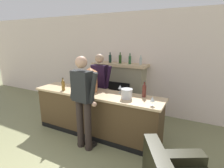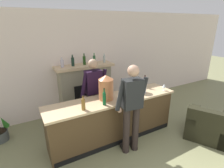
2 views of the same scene
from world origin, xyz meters
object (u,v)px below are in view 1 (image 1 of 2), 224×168
object	(u,v)px
wine_bottle_riesling_slim	(63,85)
person_bartender	(100,86)
wine_bottle_port_short	(78,86)
potted_plant_corner	(57,95)
wine_bottle_merlot_tall	(144,90)
wine_glass_front_right	(152,99)
person_customer	(83,100)
ice_bucket_steel	(127,94)
copper_dispenser	(90,80)
wine_glass_mid_counter	(120,87)
fireplace_stone	(120,87)

from	to	relation	value
wine_bottle_riesling_slim	person_bartender	bearing A→B (deg)	53.97
person_bartender	wine_bottle_port_short	world-z (taller)	person_bartender
potted_plant_corner	wine_bottle_port_short	size ratio (longest dim) A/B	2.04
wine_bottle_merlot_tall	wine_glass_front_right	xyz separation A→B (m)	(0.26, -0.38, -0.03)
person_customer	wine_bottle_port_short	bearing A→B (deg)	136.06
person_bartender	wine_bottle_port_short	size ratio (longest dim) A/B	5.02
wine_bottle_merlot_tall	ice_bucket_steel	bearing A→B (deg)	-139.71
copper_dispenser	wine_bottle_merlot_tall	world-z (taller)	copper_dispenser
person_customer	copper_dispenser	bearing A→B (deg)	111.40
wine_bottle_merlot_tall	wine_bottle_riesling_slim	world-z (taller)	wine_bottle_merlot_tall
ice_bucket_steel	wine_glass_mid_counter	world-z (taller)	ice_bucket_steel
wine_glass_front_right	wine_glass_mid_counter	bearing A→B (deg)	153.08
potted_plant_corner	copper_dispenser	size ratio (longest dim) A/B	1.35
potted_plant_corner	ice_bucket_steel	distance (m)	3.24
wine_bottle_riesling_slim	wine_bottle_port_short	bearing A→B (deg)	-0.72
fireplace_stone	copper_dispenser	size ratio (longest dim) A/B	3.28
fireplace_stone	potted_plant_corner	xyz separation A→B (m)	(-2.13, -0.32, -0.47)
wine_bottle_merlot_tall	wine_glass_mid_counter	size ratio (longest dim) A/B	1.85
potted_plant_corner	copper_dispenser	bearing A→B (deg)	-26.96
potted_plant_corner	wine_bottle_riesling_slim	size ratio (longest dim) A/B	2.50
potted_plant_corner	wine_bottle_merlot_tall	xyz separation A→B (m)	(3.20, -0.89, 0.85)
wine_bottle_merlot_tall	wine_bottle_riesling_slim	distance (m)	1.74
ice_bucket_steel	wine_glass_mid_counter	distance (m)	0.35
person_customer	ice_bucket_steel	distance (m)	0.82
copper_dispenser	ice_bucket_steel	distance (m)	0.88
copper_dispenser	wine_glass_mid_counter	world-z (taller)	copper_dispenser
person_bartender	wine_bottle_merlot_tall	world-z (taller)	person_bartender
fireplace_stone	person_bartender	size ratio (longest dim) A/B	0.99
person_bartender	wine_bottle_merlot_tall	size ratio (longest dim) A/B	5.51
potted_plant_corner	ice_bucket_steel	xyz separation A→B (m)	(2.93, -1.12, 0.80)
person_customer	wine_bottle_port_short	world-z (taller)	person_customer
potted_plant_corner	person_customer	bearing A→B (deg)	-35.46
person_bartender	wine_bottle_merlot_tall	bearing A→B (deg)	-15.22
wine_bottle_port_short	wine_bottle_riesling_slim	distance (m)	0.42
person_bartender	wine_bottle_riesling_slim	bearing A→B (deg)	-126.03
person_bartender	wine_glass_front_right	distance (m)	1.62
potted_plant_corner	person_customer	xyz separation A→B (m)	(2.30, -1.64, 0.74)
fireplace_stone	copper_dispenser	xyz separation A→B (m)	(-0.06, -1.38, 0.50)
fireplace_stone	wine_bottle_port_short	world-z (taller)	fireplace_stone
ice_bucket_steel	wine_glass_front_right	bearing A→B (deg)	-15.97
copper_dispenser	wine_bottle_port_short	xyz separation A→B (m)	(-0.15, -0.22, -0.11)
ice_bucket_steel	wine_bottle_merlot_tall	bearing A→B (deg)	40.29
copper_dispenser	wine_bottle_riesling_slim	world-z (taller)	copper_dispenser
potted_plant_corner	person_customer	size ratio (longest dim) A/B	0.39
fireplace_stone	wine_bottle_riesling_slim	distance (m)	1.75
person_bartender	wine_bottle_port_short	distance (m)	0.73
fireplace_stone	wine_bottle_riesling_slim	xyz separation A→B (m)	(-0.63, -1.59, 0.37)
fireplace_stone	wine_bottle_merlot_tall	world-z (taller)	fireplace_stone
wine_bottle_merlot_tall	wine_glass_mid_counter	distance (m)	0.52
person_customer	wine_glass_front_right	distance (m)	1.22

